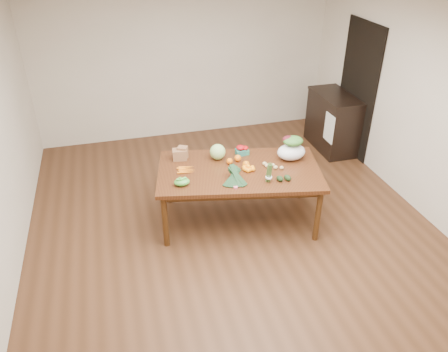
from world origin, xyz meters
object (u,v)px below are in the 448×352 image
object	(u,v)px
dining_table	(239,195)
salad_bag	(292,149)
paper_bag	(180,154)
cabbage	(218,152)
asparagus_bundle	(269,173)
kale_bunch	(235,177)
cabinet	(333,122)
mandarin_cluster	(248,167)

from	to	relation	value
dining_table	salad_bag	bearing A→B (deg)	18.18
paper_bag	cabbage	xyz separation A→B (m)	(0.47, -0.11, 0.02)
dining_table	paper_bag	size ratio (longest dim) A/B	8.40
dining_table	asparagus_bundle	world-z (taller)	asparagus_bundle
cabbage	kale_bunch	bearing A→B (deg)	-86.06
dining_table	kale_bunch	bearing A→B (deg)	-103.78
cabbage	kale_bunch	world-z (taller)	cabbage
dining_table	cabinet	world-z (taller)	cabinet
asparagus_bundle	salad_bag	xyz separation A→B (m)	(0.47, 0.45, 0.02)
mandarin_cluster	kale_bunch	xyz separation A→B (m)	(-0.24, -0.24, 0.04)
mandarin_cluster	cabinet	bearing A→B (deg)	38.94
kale_bunch	salad_bag	distance (m)	0.93
asparagus_bundle	cabinet	bearing A→B (deg)	57.95
dining_table	asparagus_bundle	distance (m)	0.67
paper_bag	asparagus_bundle	bearing A→B (deg)	-42.27
cabbage	mandarin_cluster	bearing A→B (deg)	-53.95
mandarin_cluster	salad_bag	world-z (taller)	salad_bag
mandarin_cluster	asparagus_bundle	size ratio (longest dim) A/B	0.72
cabinet	cabbage	size ratio (longest dim) A/B	5.11
kale_bunch	paper_bag	bearing A→B (deg)	136.33
paper_bag	salad_bag	distance (m)	1.41
cabinet	mandarin_cluster	distance (m)	2.60
kale_bunch	salad_bag	bearing A→B (deg)	35.76
cabbage	salad_bag	world-z (taller)	salad_bag
asparagus_bundle	salad_bag	distance (m)	0.65
paper_bag	dining_table	bearing A→B (deg)	-34.10
kale_bunch	salad_bag	world-z (taller)	salad_bag
cabinet	asparagus_bundle	distance (m)	2.71
salad_bag	dining_table	bearing A→B (deg)	-173.62
dining_table	cabbage	xyz separation A→B (m)	(-0.19, 0.33, 0.47)
kale_bunch	cabinet	bearing A→B (deg)	51.50
cabbage	kale_bunch	xyz separation A→B (m)	(0.04, -0.63, -0.02)
dining_table	asparagus_bundle	xyz separation A→B (m)	(0.24, -0.37, 0.50)
paper_bag	salad_bag	world-z (taller)	salad_bag
cabbage	asparagus_bundle	distance (m)	0.82
dining_table	cabinet	xyz separation A→B (m)	(2.10, 1.56, 0.10)
cabbage	mandarin_cluster	size ratio (longest dim) A/B	1.11
cabbage	cabinet	bearing A→B (deg)	28.39
mandarin_cluster	asparagus_bundle	distance (m)	0.36
dining_table	cabbage	size ratio (longest dim) A/B	9.84
cabinet	salad_bag	xyz separation A→B (m)	(-1.39, -1.48, 0.42)
kale_bunch	salad_bag	xyz separation A→B (m)	(0.85, 0.38, 0.06)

